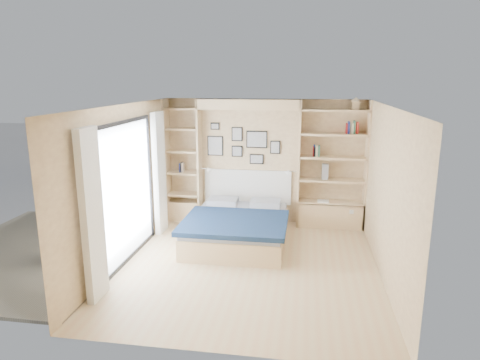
# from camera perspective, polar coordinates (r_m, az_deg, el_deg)

# --- Properties ---
(ground) EXTENTS (4.50, 4.50, 0.00)m
(ground) POSITION_cam_1_polar(r_m,az_deg,el_deg) (6.90, 1.20, -11.34)
(ground) COLOR tan
(ground) RESTS_ON ground
(room_shell) EXTENTS (4.50, 4.50, 4.50)m
(room_shell) POSITION_cam_1_polar(r_m,az_deg,el_deg) (8.03, -0.03, 0.38)
(room_shell) COLOR #D6B783
(room_shell) RESTS_ON ground
(bed) EXTENTS (1.78, 2.36, 1.07)m
(bed) POSITION_cam_1_polar(r_m,az_deg,el_deg) (7.75, -0.25, -6.26)
(bed) COLOR #E1BD88
(bed) RESTS_ON ground
(photo_gallery) EXTENTS (1.48, 0.02, 0.82)m
(photo_gallery) POSITION_cam_1_polar(r_m,az_deg,el_deg) (8.63, 0.25, 4.85)
(photo_gallery) COLOR black
(photo_gallery) RESTS_ON ground
(reading_lamps) EXTENTS (1.92, 0.12, 0.15)m
(reading_lamps) POSITION_cam_1_polar(r_m,az_deg,el_deg) (8.48, 1.04, 1.23)
(reading_lamps) COLOR silver
(reading_lamps) RESTS_ON ground
(shelf_decor) EXTENTS (3.52, 0.23, 2.03)m
(shelf_decor) POSITION_cam_1_polar(r_m,az_deg,el_deg) (8.37, 10.55, 4.92)
(shelf_decor) COLOR #A51E1E
(shelf_decor) RESTS_ON ground
(deck) EXTENTS (3.20, 4.00, 0.05)m
(deck) POSITION_cam_1_polar(r_m,az_deg,el_deg) (8.16, -25.06, -8.66)
(deck) COLOR #6B614F
(deck) RESTS_ON ground
(deck_chair) EXTENTS (0.68, 0.87, 0.77)m
(deck_chair) POSITION_cam_1_polar(r_m,az_deg,el_deg) (7.58, -21.50, -6.98)
(deck_chair) COLOR tan
(deck_chair) RESTS_ON ground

